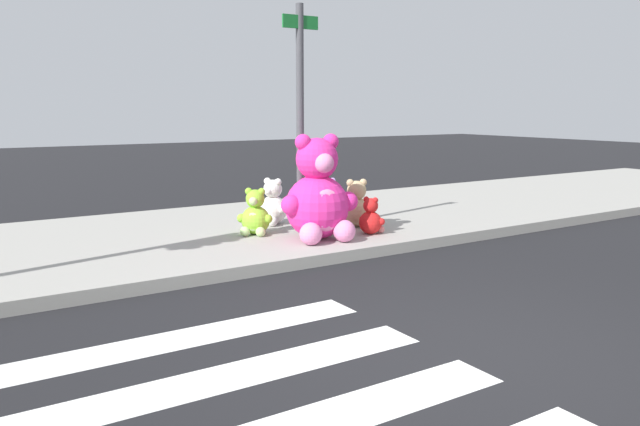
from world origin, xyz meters
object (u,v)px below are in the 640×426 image
at_px(plush_lavender, 328,204).
at_px(plush_lime, 255,216).
at_px(plush_white, 272,206).
at_px(plush_tan, 356,207).
at_px(sign_pole, 300,114).
at_px(plush_red, 371,219).
at_px(plush_pink_large, 318,198).

bearing_deg(plush_lavender, plush_lime, -168.48).
bearing_deg(plush_white, plush_tan, -40.92).
relative_size(sign_pole, plush_lavender, 4.64).
bearing_deg(plush_tan, plush_lavender, 102.90).
xyz_separation_m(plush_red, plush_tan, (0.14, 0.56, 0.08)).
xyz_separation_m(sign_pole, plush_white, (-0.09, 0.71, -1.41)).
relative_size(sign_pole, plush_white, 4.47).
bearing_deg(plush_red, plush_lavender, 89.58).
xyz_separation_m(sign_pole, plush_pink_large, (-0.07, -0.59, -1.12)).
bearing_deg(sign_pole, plush_lime, 168.04).
bearing_deg(sign_pole, plush_red, -43.04).
height_order(sign_pole, plush_white, sign_pole).
xyz_separation_m(sign_pole, plush_red, (0.75, -0.70, -1.48)).
distance_m(plush_pink_large, plush_lime, 0.99).
bearing_deg(plush_white, plush_lime, -135.23).
distance_m(sign_pole, plush_tan, 1.67).
relative_size(sign_pole, plush_lime, 4.80).
height_order(plush_lime, plush_red, plush_lime).
xyz_separation_m(sign_pole, plush_lavender, (0.76, 0.43, -1.42)).
relative_size(plush_red, plush_tan, 0.74).
bearing_deg(plush_white, plush_red, -59.21).
bearing_deg(sign_pole, plush_tan, -8.84).
bearing_deg(plush_red, plush_white, 120.79).
relative_size(plush_pink_large, plush_lavender, 2.08).
xyz_separation_m(plush_pink_large, plush_tan, (0.96, 0.45, -0.28)).
bearing_deg(plush_red, sign_pole, 136.96).
relative_size(plush_lime, plush_white, 0.93).
distance_m(plush_lavender, plush_tan, 0.59).
bearing_deg(plush_lavender, plush_red, -90.42).
xyz_separation_m(plush_pink_large, plush_lime, (-0.60, 0.73, -0.31)).
bearing_deg(plush_red, plush_tan, 76.14).
xyz_separation_m(plush_lime, plush_white, (0.58, 0.57, 0.02)).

